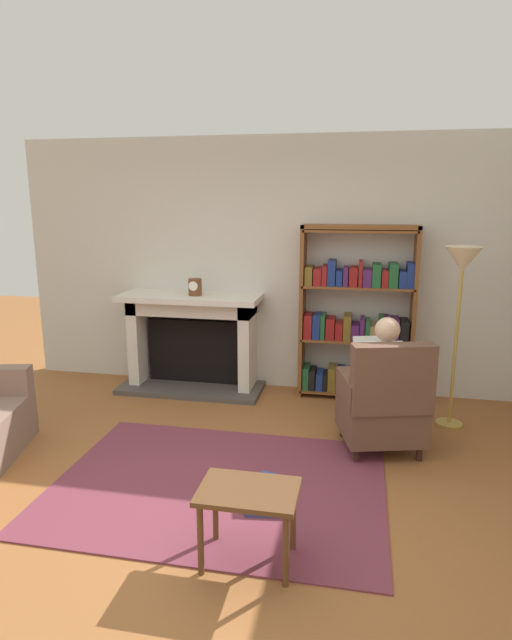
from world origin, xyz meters
TOP-DOWN VIEW (x-y plane):
  - ground at (0.00, 0.00)m, footprint 14.00×14.00m
  - back_wall at (0.00, 2.55)m, footprint 5.60×0.10m
  - area_rug at (0.00, 0.30)m, footprint 2.40×1.80m
  - fireplace at (-0.82, 2.30)m, footprint 1.55×0.64m
  - mantel_clock at (-0.76, 2.20)m, footprint 0.14×0.14m
  - bookshelf at (0.93, 2.33)m, footprint 1.16×0.32m
  - armchair_reading at (1.19, 1.09)m, footprint 0.78×0.76m
  - seated_reader at (1.16, 1.20)m, footprint 0.45×0.59m
  - side_table at (0.39, -0.47)m, footprint 0.56×0.39m
  - scattered_books at (0.32, 0.17)m, footprint 0.57×0.58m
  - floor_lamp at (1.82, 1.75)m, footprint 0.32×0.32m

SIDE VIEW (x-z plane):
  - ground at x=0.00m, z-range 0.00..0.00m
  - area_rug at x=0.00m, z-range 0.00..0.01m
  - scattered_books at x=0.32m, z-range 0.01..0.05m
  - side_table at x=0.39m, z-range 0.16..0.62m
  - armchair_reading at x=1.19m, z-range -0.06..0.91m
  - fireplace at x=-0.82m, z-range 0.03..1.09m
  - seated_reader at x=1.16m, z-range 0.05..1.19m
  - bookshelf at x=0.93m, z-range -0.05..1.76m
  - mantel_clock at x=-0.76m, z-range 1.06..1.23m
  - back_wall at x=0.00m, z-range 0.00..2.70m
  - floor_lamp at x=1.82m, z-range 0.57..2.23m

